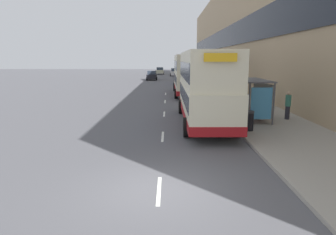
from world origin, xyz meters
name	(u,v)px	position (x,y,z in m)	size (l,w,h in m)	color
ground_plane	(159,190)	(0.00, 0.00, 0.00)	(220.00, 220.00, 0.00)	#515156
pavement	(207,84)	(6.50, 38.50, 0.07)	(5.00, 93.00, 0.14)	gray
terrace_facade	(235,32)	(10.49, 38.50, 7.87)	(3.10, 93.00, 15.74)	tan
lane_mark_0	(159,190)	(0.00, -0.04, 0.01)	(0.12, 2.00, 0.01)	silver
lane_mark_1	(162,136)	(0.00, 6.32, 0.01)	(0.12, 2.00, 0.01)	silver
lane_mark_2	(164,114)	(0.00, 12.67, 0.01)	(0.12, 2.00, 0.01)	silver
lane_mark_3	(165,102)	(0.00, 19.02, 0.01)	(0.12, 2.00, 0.01)	silver
lane_mark_4	(165,94)	(0.00, 25.38, 0.01)	(0.12, 2.00, 0.01)	silver
bus_shelter	(256,92)	(5.77, 10.08, 1.88)	(1.60, 4.20, 2.48)	#4C4C51
double_decker_bus_near	(204,86)	(2.47, 9.45, 2.28)	(2.85, 10.28, 4.30)	beige
double_decker_bus_ahead	(187,74)	(2.34, 24.51, 2.29)	(2.85, 10.97, 4.30)	beige
car_0	(151,75)	(-2.77, 48.15, 0.85)	(1.97, 4.03, 1.71)	black
car_1	(174,72)	(1.81, 61.53, 0.88)	(1.99, 3.89, 1.79)	silver
car_2	(180,78)	(2.24, 39.45, 0.87)	(1.95, 4.48, 1.77)	navy
car_3	(160,71)	(-1.81, 69.58, 0.88)	(2.10, 3.85, 1.78)	#B7B799
pedestrian_at_shelter	(225,98)	(4.45, 13.28, 1.08)	(0.36, 0.36, 1.83)	#23232D
pedestrian_1	(287,105)	(7.81, 10.14, 1.04)	(0.35, 0.35, 1.76)	#23232D
pedestrian_2	(268,95)	(8.21, 15.04, 1.09)	(0.37, 0.37, 1.85)	#23232D
pedestrian_3	(243,111)	(4.62, 8.53, 0.94)	(0.31, 0.31, 1.57)	#23232D
pedestrian_4	(233,97)	(5.41, 14.77, 0.95)	(0.32, 0.32, 1.59)	#23232D
litter_bin	(248,121)	(4.55, 7.09, 0.67)	(0.55, 0.55, 1.05)	black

